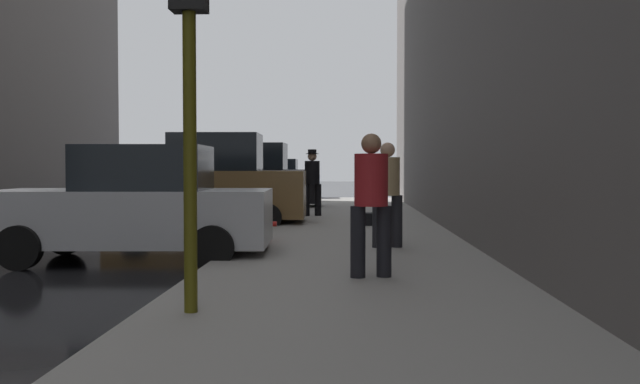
{
  "coord_description": "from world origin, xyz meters",
  "views": [
    {
      "loc": [
        5.92,
        -10.53,
        1.47
      ],
      "look_at": [
        5.38,
        3.29,
        0.97
      ],
      "focal_mm": 40.0,
      "sensor_mm": 36.0,
      "label": 1
    }
  ],
  "objects_px": {
    "pedestrian_with_fedora": "(312,179)",
    "duffel_bag": "(368,219)",
    "parked_black_suv": "(250,180)",
    "fire_hydrant": "(265,221)",
    "parked_silver_sedan": "(135,207)",
    "parked_blue_sedan": "(271,181)",
    "pedestrian_in_tan_coat": "(387,189)",
    "pedestrian_in_red_jacket": "(371,197)",
    "traffic_light": "(189,22)",
    "parked_bronze_suv": "(210,185)"
  },
  "relations": [
    {
      "from": "parked_bronze_suv",
      "to": "fire_hydrant",
      "type": "relative_size",
      "value": 6.6
    },
    {
      "from": "parked_bronze_suv",
      "to": "traffic_light",
      "type": "height_order",
      "value": "traffic_light"
    },
    {
      "from": "parked_bronze_suv",
      "to": "duffel_bag",
      "type": "relative_size",
      "value": 10.56
    },
    {
      "from": "parked_bronze_suv",
      "to": "pedestrian_in_red_jacket",
      "type": "relative_size",
      "value": 2.72
    },
    {
      "from": "parked_black_suv",
      "to": "parked_bronze_suv",
      "type": "bearing_deg",
      "value": -90.0
    },
    {
      "from": "parked_black_suv",
      "to": "fire_hydrant",
      "type": "height_order",
      "value": "parked_black_suv"
    },
    {
      "from": "parked_black_suv",
      "to": "parked_blue_sedan",
      "type": "relative_size",
      "value": 1.1
    },
    {
      "from": "parked_silver_sedan",
      "to": "parked_blue_sedan",
      "type": "height_order",
      "value": "same"
    },
    {
      "from": "pedestrian_in_tan_coat",
      "to": "duffel_bag",
      "type": "relative_size",
      "value": 3.89
    },
    {
      "from": "pedestrian_in_tan_coat",
      "to": "duffel_bag",
      "type": "bearing_deg",
      "value": 92.42
    },
    {
      "from": "parked_black_suv",
      "to": "parked_silver_sedan",
      "type": "bearing_deg",
      "value": -90.0
    },
    {
      "from": "parked_bronze_suv",
      "to": "pedestrian_in_red_jacket",
      "type": "bearing_deg",
      "value": -66.91
    },
    {
      "from": "fire_hydrant",
      "to": "traffic_light",
      "type": "relative_size",
      "value": 0.2
    },
    {
      "from": "parked_blue_sedan",
      "to": "fire_hydrant",
      "type": "xyz_separation_m",
      "value": [
        1.8,
        -17.71,
        -0.35
      ]
    },
    {
      "from": "parked_silver_sedan",
      "to": "pedestrian_in_red_jacket",
      "type": "distance_m",
      "value": 4.27
    },
    {
      "from": "parked_black_suv",
      "to": "pedestrian_in_tan_coat",
      "type": "relative_size",
      "value": 2.71
    },
    {
      "from": "fire_hydrant",
      "to": "pedestrian_in_tan_coat",
      "type": "relative_size",
      "value": 0.41
    },
    {
      "from": "parked_silver_sedan",
      "to": "pedestrian_with_fedora",
      "type": "bearing_deg",
      "value": 74.21
    },
    {
      "from": "parked_bronze_suv",
      "to": "duffel_bag",
      "type": "distance_m",
      "value": 3.88
    },
    {
      "from": "parked_silver_sedan",
      "to": "parked_blue_sedan",
      "type": "distance_m",
      "value": 19.41
    },
    {
      "from": "fire_hydrant",
      "to": "pedestrian_in_tan_coat",
      "type": "height_order",
      "value": "pedestrian_in_tan_coat"
    },
    {
      "from": "parked_bronze_suv",
      "to": "pedestrian_with_fedora",
      "type": "distance_m",
      "value": 3.23
    },
    {
      "from": "parked_black_suv",
      "to": "pedestrian_with_fedora",
      "type": "xyz_separation_m",
      "value": [
        2.32,
        -4.66,
        0.1
      ]
    },
    {
      "from": "parked_black_suv",
      "to": "pedestrian_in_red_jacket",
      "type": "relative_size",
      "value": 2.71
    },
    {
      "from": "pedestrian_in_tan_coat",
      "to": "traffic_light",
      "type": "bearing_deg",
      "value": -111.42
    },
    {
      "from": "fire_hydrant",
      "to": "pedestrian_with_fedora",
      "type": "height_order",
      "value": "pedestrian_with_fedora"
    },
    {
      "from": "fire_hydrant",
      "to": "pedestrian_in_red_jacket",
      "type": "height_order",
      "value": "pedestrian_in_red_jacket"
    },
    {
      "from": "parked_blue_sedan",
      "to": "duffel_bag",
      "type": "height_order",
      "value": "parked_blue_sedan"
    },
    {
      "from": "pedestrian_with_fedora",
      "to": "parked_black_suv",
      "type": "bearing_deg",
      "value": 116.44
    },
    {
      "from": "parked_bronze_suv",
      "to": "pedestrian_in_red_jacket",
      "type": "xyz_separation_m",
      "value": [
        3.55,
        -8.32,
        0.07
      ]
    },
    {
      "from": "pedestrian_with_fedora",
      "to": "pedestrian_in_tan_coat",
      "type": "bearing_deg",
      "value": -77.82
    },
    {
      "from": "traffic_light",
      "to": "pedestrian_in_tan_coat",
      "type": "distance_m",
      "value": 5.89
    },
    {
      "from": "parked_silver_sedan",
      "to": "parked_blue_sedan",
      "type": "bearing_deg",
      "value": 90.0
    },
    {
      "from": "traffic_light",
      "to": "pedestrian_with_fedora",
      "type": "bearing_deg",
      "value": 87.9
    },
    {
      "from": "fire_hydrant",
      "to": "pedestrian_with_fedora",
      "type": "relative_size",
      "value": 0.4
    },
    {
      "from": "parked_silver_sedan",
      "to": "pedestrian_in_red_jacket",
      "type": "height_order",
      "value": "pedestrian_in_red_jacket"
    },
    {
      "from": "parked_bronze_suv",
      "to": "pedestrian_in_tan_coat",
      "type": "bearing_deg",
      "value": -52.83
    },
    {
      "from": "parked_silver_sedan",
      "to": "fire_hydrant",
      "type": "height_order",
      "value": "parked_silver_sedan"
    },
    {
      "from": "parked_silver_sedan",
      "to": "fire_hydrant",
      "type": "xyz_separation_m",
      "value": [
        1.8,
        1.7,
        -0.35
      ]
    },
    {
      "from": "parked_bronze_suv",
      "to": "parked_black_suv",
      "type": "height_order",
      "value": "same"
    },
    {
      "from": "parked_silver_sedan",
      "to": "parked_bronze_suv",
      "type": "height_order",
      "value": "parked_bronze_suv"
    },
    {
      "from": "parked_black_suv",
      "to": "traffic_light",
      "type": "height_order",
      "value": "traffic_light"
    },
    {
      "from": "duffel_bag",
      "to": "pedestrian_with_fedora",
      "type": "bearing_deg",
      "value": 115.24
    },
    {
      "from": "parked_blue_sedan",
      "to": "pedestrian_in_red_jacket",
      "type": "relative_size",
      "value": 2.46
    },
    {
      "from": "fire_hydrant",
      "to": "pedestrian_in_tan_coat",
      "type": "distance_m",
      "value": 2.38
    },
    {
      "from": "traffic_light",
      "to": "pedestrian_with_fedora",
      "type": "xyz_separation_m",
      "value": [
        0.46,
        12.67,
        -1.62
      ]
    },
    {
      "from": "parked_silver_sedan",
      "to": "parked_bronze_suv",
      "type": "distance_m",
      "value": 5.96
    },
    {
      "from": "pedestrian_with_fedora",
      "to": "duffel_bag",
      "type": "height_order",
      "value": "pedestrian_with_fedora"
    },
    {
      "from": "pedestrian_in_tan_coat",
      "to": "duffel_bag",
      "type": "distance_m",
      "value": 4.49
    },
    {
      "from": "parked_blue_sedan",
      "to": "duffel_bag",
      "type": "distance_m",
      "value": 14.7
    }
  ]
}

